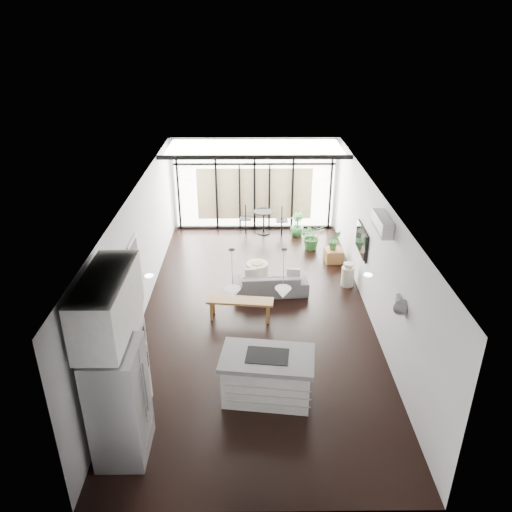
{
  "coord_description": "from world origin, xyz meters",
  "views": [
    {
      "loc": [
        -0.1,
        -9.52,
        6.0
      ],
      "look_at": [
        0.0,
        0.3,
        1.25
      ],
      "focal_mm": 35.0,
      "sensor_mm": 36.0,
      "label": 1
    }
  ],
  "objects_px": {
    "milk_can": "(348,274)",
    "console_bench": "(240,309)",
    "pouf": "(257,271)",
    "fridge": "(119,403)",
    "sofa": "(270,280)",
    "island": "(267,376)",
    "tv": "(362,240)"
  },
  "relations": [
    {
      "from": "sofa",
      "to": "tv",
      "type": "bearing_deg",
      "value": 179.9
    },
    {
      "from": "milk_can",
      "to": "tv",
      "type": "bearing_deg",
      "value": -45.08
    },
    {
      "from": "sofa",
      "to": "pouf",
      "type": "distance_m",
      "value": 0.77
    },
    {
      "from": "fridge",
      "to": "milk_can",
      "type": "distance_m",
      "value": 6.71
    },
    {
      "from": "island",
      "to": "fridge",
      "type": "relative_size",
      "value": 0.84
    },
    {
      "from": "pouf",
      "to": "fridge",
      "type": "bearing_deg",
      "value": -110.62
    },
    {
      "from": "console_bench",
      "to": "fridge",
      "type": "bearing_deg",
      "value": -108.04
    },
    {
      "from": "sofa",
      "to": "milk_can",
      "type": "distance_m",
      "value": 1.94
    },
    {
      "from": "sofa",
      "to": "pouf",
      "type": "xyz_separation_m",
      "value": [
        -0.3,
        0.7,
        -0.13
      ]
    },
    {
      "from": "island",
      "to": "console_bench",
      "type": "relative_size",
      "value": 1.09
    },
    {
      "from": "fridge",
      "to": "sofa",
      "type": "height_order",
      "value": "fridge"
    },
    {
      "from": "fridge",
      "to": "tv",
      "type": "bearing_deg",
      "value": 47.69
    },
    {
      "from": "island",
      "to": "tv",
      "type": "xyz_separation_m",
      "value": [
        2.3,
        3.74,
        0.87
      ]
    },
    {
      "from": "fridge",
      "to": "console_bench",
      "type": "xyz_separation_m",
      "value": [
        1.67,
        3.69,
        -0.71
      ]
    },
    {
      "from": "island",
      "to": "pouf",
      "type": "distance_m",
      "value": 4.32
    },
    {
      "from": "island",
      "to": "milk_can",
      "type": "height_order",
      "value": "island"
    },
    {
      "from": "sofa",
      "to": "tv",
      "type": "distance_m",
      "value": 2.32
    },
    {
      "from": "island",
      "to": "tv",
      "type": "bearing_deg",
      "value": 65.85
    },
    {
      "from": "console_bench",
      "to": "pouf",
      "type": "xyz_separation_m",
      "value": [
        0.39,
        1.81,
        -0.02
      ]
    },
    {
      "from": "island",
      "to": "sofa",
      "type": "distance_m",
      "value": 3.62
    },
    {
      "from": "island",
      "to": "sofa",
      "type": "height_order",
      "value": "island"
    },
    {
      "from": "island",
      "to": "pouf",
      "type": "bearing_deg",
      "value": 98.98
    },
    {
      "from": "console_bench",
      "to": "pouf",
      "type": "relative_size",
      "value": 2.67
    },
    {
      "from": "console_bench",
      "to": "island",
      "type": "bearing_deg",
      "value": -72.06
    },
    {
      "from": "fridge",
      "to": "sofa",
      "type": "xyz_separation_m",
      "value": [
        2.37,
        4.8,
        -0.59
      ]
    },
    {
      "from": "sofa",
      "to": "island",
      "type": "bearing_deg",
      "value": 83.44
    },
    {
      "from": "fridge",
      "to": "island",
      "type": "bearing_deg",
      "value": 28.45
    },
    {
      "from": "island",
      "to": "sofa",
      "type": "xyz_separation_m",
      "value": [
        0.18,
        3.61,
        -0.08
      ]
    },
    {
      "from": "milk_can",
      "to": "console_bench",
      "type": "bearing_deg",
      "value": -150.84
    },
    {
      "from": "console_bench",
      "to": "tv",
      "type": "height_order",
      "value": "tv"
    },
    {
      "from": "island",
      "to": "tv",
      "type": "distance_m",
      "value": 4.48
    },
    {
      "from": "island",
      "to": "milk_can",
      "type": "relative_size",
      "value": 2.58
    }
  ]
}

